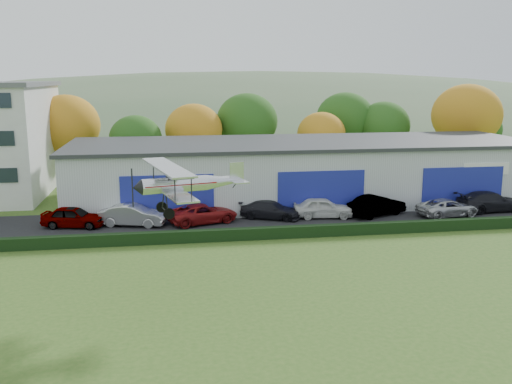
{
  "coord_description": "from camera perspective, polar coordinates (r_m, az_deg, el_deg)",
  "views": [
    {
      "loc": [
        -7.04,
        -20.18,
        10.79
      ],
      "look_at": [
        -2.07,
        10.54,
        4.45
      ],
      "focal_mm": 39.52,
      "sensor_mm": 36.0,
      "label": 1
    }
  ],
  "objects": [
    {
      "name": "distant_hills",
      "position": [
        161.97,
        -8.16,
        2.95
      ],
      "size": [
        430.0,
        196.0,
        56.0
      ],
      "color": "#4C6642",
      "rests_on": "ground"
    },
    {
      "name": "apron",
      "position": [
        43.74,
        4.38,
        -2.76
      ],
      "size": [
        48.0,
        9.0,
        0.05
      ],
      "primitive_type": "cube",
      "color": "black",
      "rests_on": "ground"
    },
    {
      "name": "tree_belt",
      "position": [
        61.54,
        -1.8,
        6.69
      ],
      "size": [
        75.7,
        13.22,
        10.12
      ],
      "color": "#3D2614",
      "rests_on": "ground"
    },
    {
      "name": "car_6",
      "position": [
        46.81,
        18.84,
        -1.51
      ],
      "size": [
        5.28,
        3.11,
        1.38
      ],
      "primitive_type": "imported",
      "rotation": [
        0.0,
        0.0,
        1.75
      ],
      "color": "silver",
      "rests_on": "apron"
    },
    {
      "name": "car_5",
      "position": [
        45.47,
        12.14,
        -1.34
      ],
      "size": [
        5.24,
        3.67,
        1.64
      ],
      "primitive_type": "imported",
      "rotation": [
        0.0,
        0.0,
        2.01
      ],
      "color": "gray",
      "rests_on": "apron"
    },
    {
      "name": "hangar",
      "position": [
        50.31,
        4.79,
        2.18
      ],
      "size": [
        40.6,
        12.6,
        5.3
      ],
      "color": "#B2B7BC",
      "rests_on": "ground"
    },
    {
      "name": "biplane",
      "position": [
        27.91,
        -7.24,
        0.96
      ],
      "size": [
        5.77,
        6.57,
        2.45
      ],
      "rotation": [
        0.0,
        0.0,
        0.23
      ],
      "color": "silver"
    },
    {
      "name": "car_2",
      "position": [
        42.47,
        -5.38,
        -2.17
      ],
      "size": [
        5.72,
        3.92,
        1.45
      ],
      "primitive_type": "imported",
      "rotation": [
        0.0,
        0.0,
        1.89
      ],
      "color": "maroon",
      "rests_on": "apron"
    },
    {
      "name": "car_0",
      "position": [
        43.17,
        -18.01,
        -2.41
      ],
      "size": [
        4.8,
        2.75,
        1.54
      ],
      "primitive_type": "imported",
      "rotation": [
        0.0,
        0.0,
        1.35
      ],
      "color": "gray",
      "rests_on": "apron"
    },
    {
      "name": "car_7",
      "position": [
        49.75,
        22.59,
        -0.88
      ],
      "size": [
        5.8,
        2.8,
        1.63
      ],
      "primitive_type": "imported",
      "rotation": [
        0.0,
        0.0,
        1.66
      ],
      "color": "black",
      "rests_on": "apron"
    },
    {
      "name": "hedge",
      "position": [
        39.15,
        6.03,
        -3.93
      ],
      "size": [
        46.0,
        0.6,
        0.8
      ],
      "primitive_type": "cube",
      "color": "black",
      "rests_on": "ground"
    },
    {
      "name": "car_1",
      "position": [
        42.48,
        -12.37,
        -2.28
      ],
      "size": [
        5.12,
        2.87,
        1.6
      ],
      "primitive_type": "imported",
      "rotation": [
        0.0,
        0.0,
        1.31
      ],
      "color": "silver",
      "rests_on": "apron"
    },
    {
      "name": "ground",
      "position": [
        23.95,
        9.29,
        -15.42
      ],
      "size": [
        300.0,
        300.0,
        0.0
      ],
      "primitive_type": "plane",
      "color": "#32571B",
      "rests_on": "ground"
    },
    {
      "name": "car_4",
      "position": [
        44.15,
        6.78,
        -1.58
      ],
      "size": [
        4.85,
        2.43,
        1.59
      ],
      "primitive_type": "imported",
      "rotation": [
        0.0,
        0.0,
        1.45
      ],
      "color": "silver",
      "rests_on": "apron"
    },
    {
      "name": "car_3",
      "position": [
        43.62,
        1.47,
        -1.81
      ],
      "size": [
        5.1,
        3.69,
        1.37
      ],
      "primitive_type": "imported",
      "rotation": [
        0.0,
        0.0,
        1.15
      ],
      "color": "black",
      "rests_on": "apron"
    }
  ]
}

